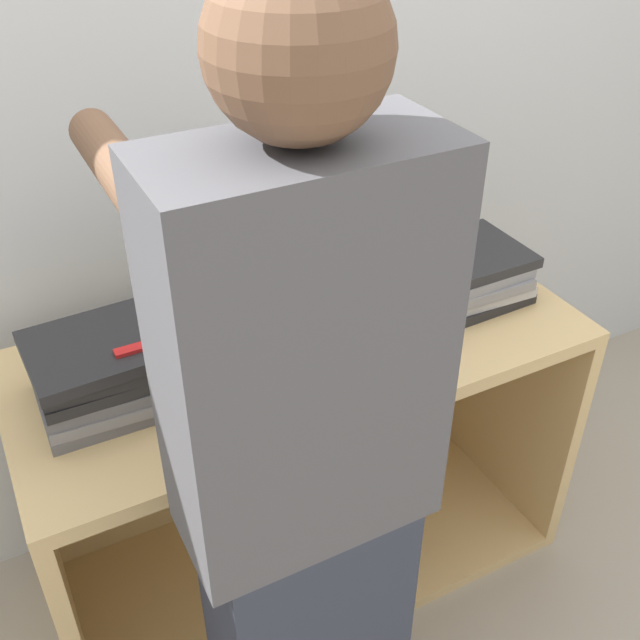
{
  "coord_description": "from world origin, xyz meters",
  "views": [
    {
      "loc": [
        -0.6,
        -0.95,
        1.77
      ],
      "look_at": [
        0.0,
        0.21,
        0.87
      ],
      "focal_mm": 42.0,
      "sensor_mm": 36.0,
      "label": 1
    }
  ],
  "objects_px": {
    "laptop_stack_right": "(448,278)",
    "person": "(303,496)",
    "laptop_open": "(291,314)",
    "laptop_stack_left": "(128,365)"
  },
  "relations": [
    {
      "from": "laptop_stack_right",
      "to": "person",
      "type": "xyz_separation_m",
      "value": [
        -0.63,
        -0.48,
        0.02
      ]
    },
    {
      "from": "laptop_open",
      "to": "laptop_stack_left",
      "type": "relative_size",
      "value": 0.95
    },
    {
      "from": "laptop_open",
      "to": "laptop_stack_right",
      "type": "relative_size",
      "value": 0.94
    },
    {
      "from": "person",
      "to": "laptop_open",
      "type": "bearing_deg",
      "value": 66.39
    },
    {
      "from": "laptop_open",
      "to": "person",
      "type": "bearing_deg",
      "value": -113.61
    },
    {
      "from": "laptop_stack_right",
      "to": "person",
      "type": "relative_size",
      "value": 0.23
    },
    {
      "from": "laptop_stack_left",
      "to": "laptop_stack_right",
      "type": "height_order",
      "value": "laptop_stack_left"
    },
    {
      "from": "laptop_stack_right",
      "to": "person",
      "type": "bearing_deg",
      "value": -142.75
    },
    {
      "from": "laptop_stack_left",
      "to": "person",
      "type": "distance_m",
      "value": 0.51
    },
    {
      "from": "laptop_open",
      "to": "person",
      "type": "distance_m",
      "value": 0.59
    }
  ]
}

